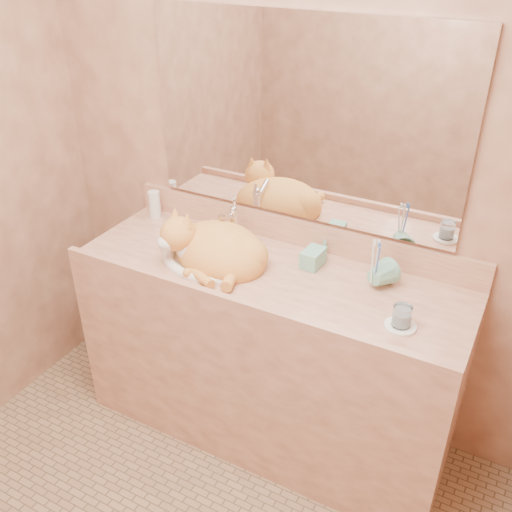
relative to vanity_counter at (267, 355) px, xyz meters
The scene contains 12 objects.
wall_back 0.87m from the vanity_counter, 90.00° to the left, with size 2.40×0.02×2.50m, color brown.
vanity_counter is the anchor object (origin of this frame).
mirror 1.00m from the vanity_counter, 90.00° to the left, with size 1.30×0.02×0.80m, color white.
sink_basin 0.55m from the vanity_counter, behind, with size 0.43×0.36×0.14m, color white, non-canonical shape.
faucet 0.59m from the vanity_counter, 148.85° to the left, with size 0.05×0.13×0.18m, color silver, non-canonical shape.
cat 0.55m from the vanity_counter, behind, with size 0.42×0.35×0.23m, color orange, non-canonical shape.
soap_dispenser 0.53m from the vanity_counter, 30.30° to the left, with size 0.07×0.07×0.16m, color #70B49A.
toothbrush_cup 0.63m from the vanity_counter, 10.01° to the left, with size 0.11×0.11×0.10m, color #70B49A.
toothbrushes 0.69m from the vanity_counter, 10.01° to the left, with size 0.04×0.04×0.22m, color silver, non-canonical shape.
saucer 0.71m from the vanity_counter, 10.38° to the right, with size 0.11×0.11×0.01m, color white.
water_glass 0.74m from the vanity_counter, 10.38° to the right, with size 0.07×0.07×0.08m, color white.
lotion_bottle 0.87m from the vanity_counter, 164.95° to the left, with size 0.05×0.05×0.13m, color silver.
Camera 1 is at (0.86, -0.99, 2.06)m, focal length 40.00 mm.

